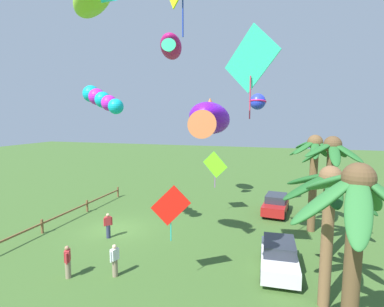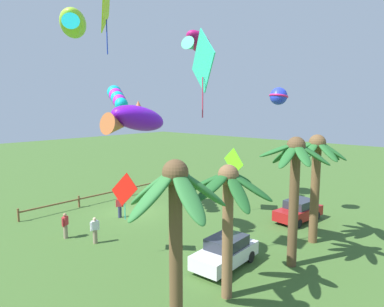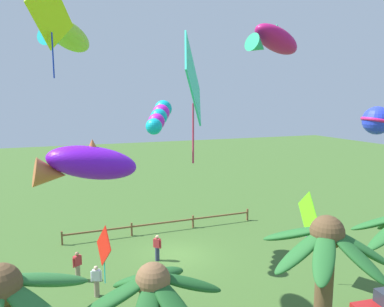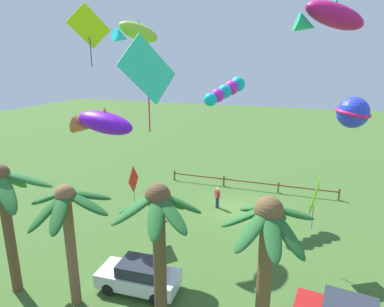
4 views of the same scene
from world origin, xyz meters
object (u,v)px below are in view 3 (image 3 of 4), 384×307
Objects in this scene: kite_diamond_2 at (308,212)px; kite_tube_5 at (159,116)px; kite_diamond_8 at (51,16)px; kite_diamond_3 at (104,247)px; kite_ball_7 at (377,121)px; palm_tree_0 at (324,278)px; spectator_0 at (77,266)px; kite_fish_4 at (274,40)px; kite_diamond_0 at (193,82)px; kite_fish_6 at (87,164)px; kite_fish_1 at (67,36)px; spectator_1 at (157,248)px; spectator_2 at (96,281)px.

kite_tube_5 reaches higher than kite_diamond_2.
kite_diamond_2 is 14.68m from kite_diamond_8.
kite_ball_7 is (-11.28, 2.76, 5.07)m from kite_diamond_3.
kite_ball_7 reaches higher than palm_tree_0.
spectator_0 is 16.57m from kite_fish_4.
kite_diamond_0 is 1.19× the size of kite_fish_6.
kite_diamond_3 is (-0.92, 2.83, -8.70)m from kite_fish_1.
kite_ball_7 is (-12.14, 7.65, 7.94)m from spectator_0.
kite_tube_5 is at bearing -98.78° from kite_diamond_0.
palm_tree_0 is 14.68m from kite_fish_4.
spectator_0 is at bearing 9.76° from spectator_1.
spectator_0 is 4.72m from spectator_1.
kite_diamond_2 is at bearing 90.31° from kite_fish_4.
spectator_1 is 1.02× the size of kite_ball_7.
kite_fish_6 reaches higher than kite_diamond_3.
kite_diamond_0 is at bearing 160.76° from kite_fish_6.
kite_fish_1 reaches higher than kite_diamond_0.
palm_tree_0 is at bearing 137.44° from kite_diamond_8.
kite_tube_5 is at bearing -142.51° from spectator_2.
kite_diamond_0 reaches higher than palm_tree_0.
kite_diamond_2 is at bearing 136.83° from kite_tube_5.
kite_diamond_3 is at bearing 56.31° from spectator_1.
kite_tube_5 is 9.90m from kite_diamond_8.
kite_diamond_0 is 4.52m from kite_fish_6.
kite_diamond_0 is at bearing 42.33° from kite_fish_4.
spectator_0 is 0.37× the size of kite_diamond_0.
kite_fish_4 reaches higher than kite_diamond_0.
spectator_2 is at bearing -64.36° from kite_diamond_0.
kite_fish_4 is (-10.42, -1.02, 12.18)m from spectator_2.
kite_fish_1 is at bearing 31.23° from spectator_1.
kite_diamond_8 is at bearing 6.67° from kite_diamond_2.
kite_fish_1 is 4.00m from kite_diamond_8.
kite_diamond_2 is (-5.36, -7.40, -0.95)m from palm_tree_0.
spectator_0 and spectator_1 have the same top height.
kite_diamond_0 is 5.18m from kite_diamond_8.
kite_fish_4 is at bearing -137.67° from kite_diamond_0.
spectator_1 is at bearing 48.15° from kite_tube_5.
kite_fish_4 is at bearing -174.39° from spectator_2.
kite_diamond_2 reaches higher than spectator_1.
kite_diamond_3 is (10.35, 0.28, -0.21)m from kite_diamond_2.
kite_ball_7 is at bearing 107.11° from kite_diamond_2.
spectator_0 is 5.73m from kite_diamond_3.
kite_ball_7 is 0.49× the size of kite_diamond_8.
spectator_0 is at bearing 13.49° from kite_tube_5.
kite_diamond_8 is (1.47, 3.95, 11.56)m from spectator_2.
kite_tube_5 is (-1.41, -9.14, -1.53)m from kite_diamond_0.
kite_diamond_0 is at bearing 115.64° from spectator_2.
kite_fish_6 is at bearing 83.06° from spectator_2.
kite_fish_1 is at bearing -86.82° from kite_fish_6.
kite_diamond_0 is at bearing 131.90° from kite_diamond_3.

